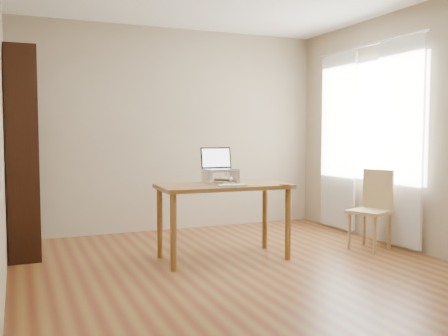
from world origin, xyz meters
TOP-DOWN VIEW (x-y plane):
  - room at (0.03, 0.01)m, footprint 4.04×4.54m
  - bookshelf at (-1.83, 1.55)m, footprint 0.30×0.90m
  - curtains at (1.92, 0.80)m, footprint 0.03×1.90m
  - desk at (0.00, 0.57)m, footprint 1.31×0.69m
  - laptop_stand at (0.00, 0.65)m, footprint 0.32×0.25m
  - laptop at (0.00, 0.71)m, footprint 0.33×0.28m
  - keyboard at (-0.00, 0.35)m, footprint 0.29×0.16m
  - coaster at (0.52, 0.27)m, footprint 0.10×0.10m
  - cat at (0.02, 0.68)m, footprint 0.23×0.47m
  - chair at (1.69, 0.35)m, footprint 0.50×0.49m

SIDE VIEW (x-z plane):
  - chair at x=1.69m, z-range 0.03..0.89m
  - desk at x=0.00m, z-range 0.27..1.02m
  - coaster at x=0.52m, z-range 0.75..0.76m
  - keyboard at x=0.00m, z-range 0.75..0.77m
  - cat at x=0.02m, z-range 0.74..0.87m
  - laptop_stand at x=0.00m, z-range 0.77..0.90m
  - laptop at x=0.00m, z-range 0.83..1.06m
  - bookshelf at x=-1.83m, z-range 0.00..2.10m
  - curtains at x=1.92m, z-range 0.05..2.29m
  - room at x=0.03m, z-range -0.02..2.62m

